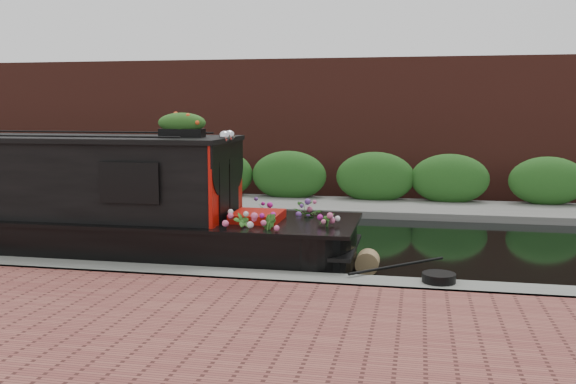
# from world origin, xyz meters

# --- Properties ---
(ground) EXTENTS (80.00, 80.00, 0.00)m
(ground) POSITION_xyz_m (0.00, 0.00, 0.00)
(ground) COLOR black
(ground) RESTS_ON ground
(near_bank_coping) EXTENTS (40.00, 0.60, 0.50)m
(near_bank_coping) POSITION_xyz_m (0.00, -3.30, 0.00)
(near_bank_coping) COLOR slate
(near_bank_coping) RESTS_ON ground
(far_bank_path) EXTENTS (40.00, 2.40, 0.34)m
(far_bank_path) POSITION_xyz_m (0.00, 4.20, 0.00)
(far_bank_path) COLOR slate
(far_bank_path) RESTS_ON ground
(far_hedge) EXTENTS (40.00, 1.10, 2.80)m
(far_hedge) POSITION_xyz_m (0.00, 5.10, 0.00)
(far_hedge) COLOR #24571D
(far_hedge) RESTS_ON ground
(far_brick_wall) EXTENTS (40.00, 1.00, 8.00)m
(far_brick_wall) POSITION_xyz_m (0.00, 7.20, 0.00)
(far_brick_wall) COLOR #58261E
(far_brick_wall) RESTS_ON ground
(narrowboat) EXTENTS (11.68, 2.12, 2.73)m
(narrowboat) POSITION_xyz_m (-3.55, -1.98, 0.81)
(narrowboat) COLOR black
(narrowboat) RESTS_ON ground
(rope_fender) EXTENTS (0.37, 0.37, 0.37)m
(rope_fender) POSITION_xyz_m (2.75, -1.98, 0.18)
(rope_fender) COLOR olive
(rope_fender) RESTS_ON ground
(coiled_mooring_rope) EXTENTS (0.46, 0.46, 0.12)m
(coiled_mooring_rope) POSITION_xyz_m (3.81, -3.17, 0.31)
(coiled_mooring_rope) COLOR black
(coiled_mooring_rope) RESTS_ON near_bank_coping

